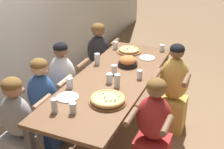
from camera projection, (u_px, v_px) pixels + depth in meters
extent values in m
plane|color=#896B4C|center=(112.00, 134.00, 3.93)|extent=(18.00, 18.00, 0.00)
cube|color=brown|center=(112.00, 80.00, 3.59)|extent=(2.33, 0.83, 0.04)
cube|color=#4C4C51|center=(164.00, 77.00, 4.56)|extent=(0.07, 0.07, 0.74)
cube|color=#4C4C51|center=(119.00, 69.00, 4.81)|extent=(0.07, 0.07, 0.74)
cylinder|color=brown|center=(108.00, 102.00, 3.10)|extent=(0.38, 0.38, 0.02)
torus|color=tan|center=(108.00, 99.00, 3.08)|extent=(0.35, 0.35, 0.04)
cylinder|color=#E5C675|center=(108.00, 99.00, 3.09)|extent=(0.30, 0.30, 0.04)
cylinder|color=#4C7A3D|center=(119.00, 97.00, 3.09)|extent=(0.02, 0.02, 0.01)
cylinder|color=#4C7A3D|center=(106.00, 101.00, 3.02)|extent=(0.02, 0.02, 0.01)
cylinder|color=#4C7A3D|center=(105.00, 97.00, 3.09)|extent=(0.02, 0.02, 0.01)
cylinder|color=#4C7A3D|center=(111.00, 101.00, 3.02)|extent=(0.02, 0.02, 0.01)
cylinder|color=#4C7A3D|center=(115.00, 100.00, 3.03)|extent=(0.02, 0.02, 0.01)
cylinder|color=#4C7A3D|center=(115.00, 101.00, 3.02)|extent=(0.02, 0.02, 0.01)
cylinder|color=#4C7A3D|center=(103.00, 93.00, 3.15)|extent=(0.02, 0.02, 0.01)
cylinder|color=brown|center=(129.00, 51.00, 4.32)|extent=(0.33, 0.33, 0.02)
torus|color=tan|center=(129.00, 50.00, 4.31)|extent=(0.28, 0.28, 0.03)
cylinder|color=#E5C675|center=(129.00, 50.00, 4.31)|extent=(0.24, 0.24, 0.03)
cylinder|color=#4C7A3D|center=(130.00, 48.00, 4.34)|extent=(0.02, 0.02, 0.01)
cylinder|color=#4C7A3D|center=(124.00, 50.00, 4.25)|extent=(0.02, 0.02, 0.01)
cylinder|color=#4C7A3D|center=(127.00, 49.00, 4.31)|extent=(0.02, 0.02, 0.01)
cylinder|color=#4C7A3D|center=(128.00, 49.00, 4.29)|extent=(0.02, 0.02, 0.01)
cylinder|color=#4C7A3D|center=(135.00, 47.00, 4.35)|extent=(0.02, 0.02, 0.01)
cylinder|color=#4C7A3D|center=(127.00, 49.00, 4.29)|extent=(0.02, 0.02, 0.01)
cylinder|color=black|center=(128.00, 64.00, 3.90)|extent=(0.24, 0.24, 0.04)
cylinder|color=black|center=(132.00, 58.00, 4.04)|extent=(0.11, 0.02, 0.02)
ellipsoid|color=#C17038|center=(128.00, 60.00, 3.87)|extent=(0.22, 0.22, 0.12)
cylinder|color=white|center=(147.00, 58.00, 4.12)|extent=(0.21, 0.21, 0.01)
cube|color=#B7B7BC|center=(147.00, 57.00, 4.12)|extent=(0.14, 0.04, 0.01)
cylinder|color=white|center=(67.00, 97.00, 3.19)|extent=(0.23, 0.23, 0.01)
cube|color=#B7B7BC|center=(67.00, 96.00, 3.18)|extent=(0.16, 0.02, 0.01)
cylinder|color=silver|center=(162.00, 48.00, 4.35)|extent=(0.07, 0.07, 0.09)
cylinder|color=#1EA8DB|center=(162.00, 49.00, 4.35)|extent=(0.06, 0.06, 0.06)
cylinder|color=black|center=(162.00, 47.00, 4.36)|extent=(0.00, 0.01, 0.11)
cylinder|color=silver|center=(54.00, 106.00, 2.92)|extent=(0.06, 0.06, 0.14)
cylinder|color=silver|center=(55.00, 108.00, 2.93)|extent=(0.06, 0.06, 0.08)
cylinder|color=silver|center=(117.00, 81.00, 3.37)|extent=(0.06, 0.06, 0.15)
cylinder|color=silver|center=(117.00, 83.00, 3.38)|extent=(0.06, 0.06, 0.10)
cylinder|color=silver|center=(116.00, 45.00, 4.42)|extent=(0.07, 0.07, 0.10)
cylinder|color=black|center=(116.00, 46.00, 4.43)|extent=(0.06, 0.06, 0.06)
cylinder|color=silver|center=(70.00, 83.00, 3.36)|extent=(0.07, 0.07, 0.12)
cylinder|color=black|center=(70.00, 84.00, 3.37)|extent=(0.06, 0.06, 0.09)
cylinder|color=silver|center=(73.00, 108.00, 2.91)|extent=(0.07, 0.07, 0.11)
cylinder|color=black|center=(73.00, 111.00, 2.92)|extent=(0.06, 0.06, 0.05)
cylinder|color=silver|center=(114.00, 70.00, 3.67)|extent=(0.07, 0.07, 0.11)
cylinder|color=silver|center=(114.00, 71.00, 3.67)|extent=(0.06, 0.06, 0.09)
cylinder|color=silver|center=(109.00, 78.00, 3.47)|extent=(0.07, 0.07, 0.11)
cylinder|color=silver|center=(109.00, 79.00, 3.48)|extent=(0.06, 0.06, 0.08)
cylinder|color=silver|center=(97.00, 59.00, 3.93)|extent=(0.07, 0.07, 0.14)
cylinder|color=black|center=(97.00, 60.00, 3.93)|extent=(0.06, 0.06, 0.11)
cylinder|color=silver|center=(140.00, 74.00, 3.56)|extent=(0.06, 0.06, 0.10)
cube|color=gold|center=(171.00, 113.00, 3.96)|extent=(0.32, 0.34, 0.43)
ellipsoid|color=gold|center=(174.00, 79.00, 3.74)|extent=(0.24, 0.36, 0.55)
sphere|color=brown|center=(177.00, 51.00, 3.59)|extent=(0.17, 0.17, 0.17)
ellipsoid|color=black|center=(177.00, 49.00, 3.57)|extent=(0.17, 0.17, 0.12)
cylinder|color=brown|center=(186.00, 80.00, 3.46)|extent=(0.28, 0.06, 0.06)
cylinder|color=brown|center=(157.00, 75.00, 3.58)|extent=(0.28, 0.06, 0.06)
ellipsoid|color=#99999E|center=(16.00, 116.00, 3.09)|extent=(0.24, 0.36, 0.46)
sphere|color=#9E7051|center=(12.00, 88.00, 2.95)|extent=(0.19, 0.19, 0.19)
ellipsoid|color=brown|center=(11.00, 84.00, 2.94)|extent=(0.20, 0.20, 0.14)
cylinder|color=#9E7051|center=(15.00, 96.00, 3.28)|extent=(0.28, 0.06, 0.06)
cylinder|color=#9E7051|center=(42.00, 102.00, 3.16)|extent=(0.28, 0.06, 0.06)
cube|color=silver|center=(65.00, 110.00, 4.02)|extent=(0.32, 0.34, 0.43)
ellipsoid|color=silver|center=(63.00, 77.00, 3.81)|extent=(0.24, 0.36, 0.54)
sphere|color=brown|center=(61.00, 50.00, 3.65)|extent=(0.17, 0.17, 0.17)
ellipsoid|color=black|center=(60.00, 47.00, 3.64)|extent=(0.17, 0.17, 0.12)
cylinder|color=brown|center=(59.00, 60.00, 3.99)|extent=(0.28, 0.06, 0.06)
cylinder|color=brown|center=(83.00, 64.00, 3.87)|extent=(0.28, 0.06, 0.06)
cube|color=#232328|center=(99.00, 78.00, 4.87)|extent=(0.32, 0.34, 0.43)
ellipsoid|color=#232328|center=(99.00, 51.00, 4.67)|extent=(0.24, 0.36, 0.47)
sphere|color=brown|center=(98.00, 30.00, 4.53)|extent=(0.20, 0.20, 0.20)
ellipsoid|color=brown|center=(98.00, 28.00, 4.52)|extent=(0.20, 0.20, 0.14)
cylinder|color=brown|center=(94.00, 39.00, 4.86)|extent=(0.28, 0.06, 0.06)
cylinder|color=brown|center=(114.00, 42.00, 4.74)|extent=(0.28, 0.06, 0.06)
cube|color=#2D5193|center=(46.00, 129.00, 3.66)|extent=(0.32, 0.34, 0.43)
ellipsoid|color=#2D5193|center=(42.00, 94.00, 3.45)|extent=(0.24, 0.36, 0.50)
sphere|color=tan|center=(39.00, 67.00, 3.31)|extent=(0.18, 0.18, 0.18)
ellipsoid|color=brown|center=(39.00, 64.00, 3.29)|extent=(0.19, 0.19, 0.13)
cylinder|color=tan|center=(39.00, 76.00, 3.64)|extent=(0.28, 0.06, 0.06)
cylinder|color=tan|center=(64.00, 81.00, 3.52)|extent=(0.28, 0.06, 0.06)
ellipsoid|color=#B22D2D|center=(154.00, 118.00, 3.04)|extent=(0.24, 0.36, 0.49)
sphere|color=brown|center=(156.00, 88.00, 2.89)|extent=(0.18, 0.18, 0.18)
ellipsoid|color=brown|center=(157.00, 85.00, 2.88)|extent=(0.19, 0.19, 0.13)
cylinder|color=brown|center=(167.00, 125.00, 2.77)|extent=(0.28, 0.06, 0.06)
cylinder|color=brown|center=(131.00, 117.00, 2.89)|extent=(0.28, 0.06, 0.06)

